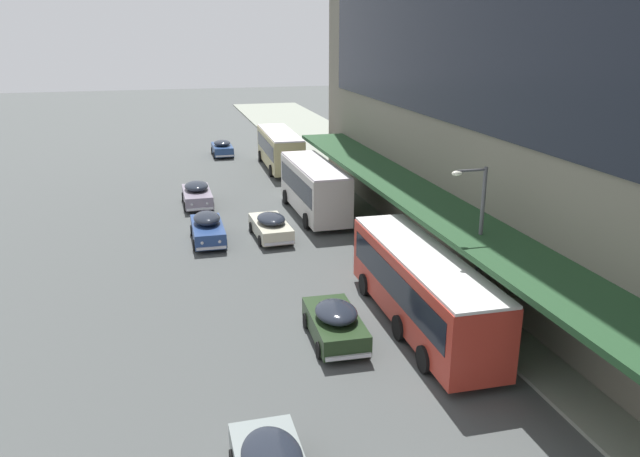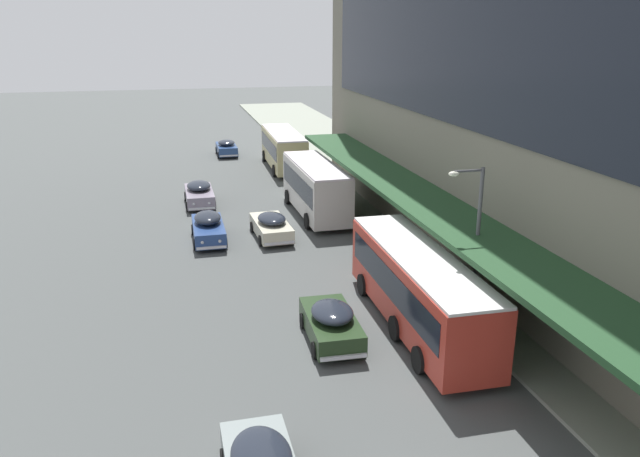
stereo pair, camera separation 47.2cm
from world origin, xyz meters
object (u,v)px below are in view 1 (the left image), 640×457
(sedan_lead_mid, at_px, (271,226))
(sedan_far_back, at_px, (335,322))
(sedan_lead_near, at_px, (197,194))
(transit_bus_kerbside_front, at_px, (280,147))
(sedan_second_mid, at_px, (208,228))
(sedan_oncoming_front, at_px, (222,148))
(transit_bus_kerbside_far, at_px, (314,186))
(street_lamp, at_px, (476,234))
(transit_bus_kerbside_rear, at_px, (422,285))

(sedan_lead_mid, bearing_deg, sedan_far_back, -89.10)
(sedan_lead_mid, height_order, sedan_lead_near, sedan_lead_near)
(transit_bus_kerbside_front, relative_size, sedan_second_mid, 2.18)
(sedan_oncoming_front, height_order, sedan_lead_mid, sedan_oncoming_front)
(sedan_lead_near, bearing_deg, transit_bus_kerbside_front, 52.57)
(sedan_lead_near, xyz_separation_m, sedan_second_mid, (0.06, -7.95, 0.02))
(transit_bus_kerbside_far, xyz_separation_m, sedan_far_back, (-3.41, -17.03, -1.17))
(transit_bus_kerbside_far, relative_size, street_lamp, 1.40)
(sedan_far_back, distance_m, sedan_lead_near, 21.65)
(sedan_far_back, bearing_deg, street_lamp, -1.36)
(transit_bus_kerbside_rear, bearing_deg, sedan_lead_mid, 106.98)
(transit_bus_kerbside_rear, xyz_separation_m, sedan_far_back, (-3.70, -0.26, -1.06))
(sedan_lead_mid, xyz_separation_m, sedan_lead_near, (-3.68, 8.25, 0.05))
(sedan_lead_near, distance_m, street_lamp, 23.71)
(sedan_lead_near, height_order, sedan_second_mid, sedan_second_mid)
(transit_bus_kerbside_far, height_order, sedan_far_back, transit_bus_kerbside_far)
(transit_bus_kerbside_far, distance_m, sedan_oncoming_front, 21.76)
(transit_bus_kerbside_far, height_order, sedan_second_mid, transit_bus_kerbside_far)
(sedan_second_mid, bearing_deg, transit_bus_kerbside_front, 66.82)
(transit_bus_kerbside_rear, bearing_deg, street_lamp, -10.88)
(transit_bus_kerbside_far, height_order, sedan_lead_near, transit_bus_kerbside_far)
(sedan_far_back, height_order, street_lamp, street_lamp)
(transit_bus_kerbside_rear, distance_m, sedan_far_back, 3.86)
(sedan_lead_near, bearing_deg, sedan_lead_mid, -65.98)
(sedan_far_back, xyz_separation_m, sedan_lead_near, (-3.88, 21.30, 0.01))
(sedan_second_mid, bearing_deg, transit_bus_kerbside_rear, -60.11)
(sedan_far_back, bearing_deg, transit_bus_kerbside_rear, 3.98)
(sedan_oncoming_front, bearing_deg, sedan_lead_near, -101.71)
(transit_bus_kerbside_front, bearing_deg, sedan_second_mid, -113.18)
(transit_bus_kerbside_far, xyz_separation_m, sedan_second_mid, (-7.23, -3.68, -1.14))
(transit_bus_kerbside_front, distance_m, transit_bus_kerbside_rear, 31.30)
(transit_bus_kerbside_front, distance_m, sedan_far_back, 31.82)
(sedan_lead_mid, bearing_deg, transit_bus_kerbside_far, 47.78)
(sedan_lead_near, bearing_deg, transit_bus_kerbside_rear, -70.18)
(sedan_oncoming_front, distance_m, street_lamp, 39.18)
(sedan_lead_mid, xyz_separation_m, street_lamp, (5.96, -13.18, 3.23))
(transit_bus_kerbside_front, bearing_deg, sedan_lead_near, -127.43)
(transit_bus_kerbside_rear, xyz_separation_m, sedan_lead_near, (-7.58, 21.04, -1.06))
(sedan_lead_mid, bearing_deg, sedan_lead_near, 114.02)
(sedan_oncoming_front, xyz_separation_m, sedan_lead_mid, (0.12, -25.39, -0.02))
(sedan_lead_mid, distance_m, sedan_second_mid, 3.63)
(transit_bus_kerbside_front, distance_m, sedan_oncoming_front, 8.18)
(transit_bus_kerbside_far, distance_m, sedan_lead_near, 8.52)
(sedan_far_back, bearing_deg, sedan_oncoming_front, 90.49)
(transit_bus_kerbside_front, relative_size, sedan_oncoming_front, 2.34)
(sedan_lead_mid, height_order, sedan_second_mid, sedan_second_mid)
(sedan_oncoming_front, bearing_deg, transit_bus_kerbside_far, -80.10)
(sedan_second_mid, height_order, street_lamp, street_lamp)
(transit_bus_kerbside_far, bearing_deg, sedan_lead_mid, -132.22)
(sedan_oncoming_front, bearing_deg, sedan_far_back, -89.51)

